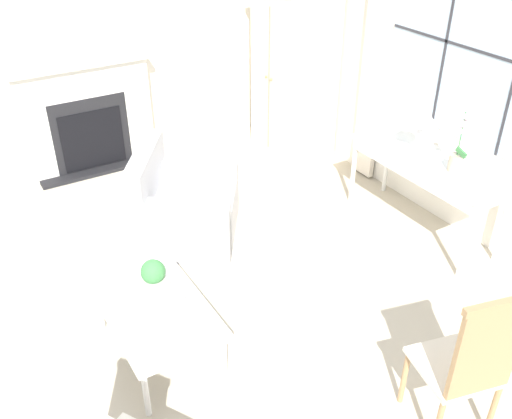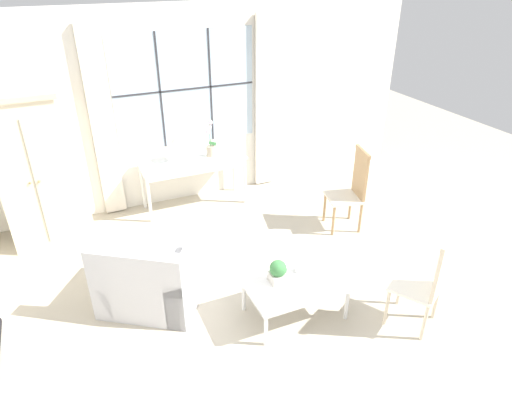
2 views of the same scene
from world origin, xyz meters
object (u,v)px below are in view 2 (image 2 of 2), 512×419
coffee_table (295,285)px  potted_orchid (210,144)px  side_chair_wooden (353,186)px  accent_chair_wooden (429,278)px  armoire (33,169)px  potted_plant_small (278,272)px  console_table (193,164)px  armchair_upholstered (152,280)px  table_lamp (180,138)px  pillar_candle (299,268)px

coffee_table → potted_orchid: bearing=88.8°
side_chair_wooden → accent_chair_wooden: bearing=-103.0°
armoire → side_chair_wooden: bearing=-20.0°
armoire → accent_chair_wooden: 4.78m
armoire → potted_plant_small: armoire is taller
console_table → armchair_upholstered: size_ratio=1.17×
armchair_upholstered → coffee_table: bearing=-31.6°
coffee_table → accent_chair_wooden: bearing=-31.2°
table_lamp → coffee_table: bearing=-81.9°
armoire → pillar_candle: (2.39, -2.56, -0.51)m
side_chair_wooden → coffee_table: bearing=-140.2°
armoire → potted_plant_small: bearing=-51.0°
side_chair_wooden → potted_plant_small: bearing=-144.5°
coffee_table → potted_plant_small: bearing=158.8°
potted_plant_small → pillar_candle: (0.28, 0.06, -0.07)m
side_chair_wooden → coffee_table: 2.03m
accent_chair_wooden → coffee_table: bearing=148.8°
console_table → table_lamp: bearing=179.2°
armchair_upholstered → coffee_table: 1.53m
side_chair_wooden → table_lamp: bearing=143.0°
armoire → potted_orchid: armoire is taller
armchair_upholstered → side_chair_wooden: 2.91m
table_lamp → potted_plant_small: size_ratio=1.77×
armoire → coffee_table: armoire is taller
potted_plant_small → pillar_candle: potted_plant_small is taller
armoire → accent_chair_wooden: (3.38, -3.35, -0.40)m
console_table → potted_orchid: (0.28, 0.01, 0.26)m
armoire → potted_plant_small: size_ratio=7.92×
accent_chair_wooden → coffee_table: size_ratio=1.07×
coffee_table → table_lamp: bearing=98.1°
potted_plant_small → console_table: bearing=91.3°
console_table → table_lamp: 0.45m
console_table → accent_chair_wooden: 3.66m
side_chair_wooden → potted_plant_small: size_ratio=4.53×
potted_orchid → armchair_upholstered: (-1.36, -1.95, -0.65)m
pillar_candle → console_table: bearing=97.3°
armoire → potted_plant_small: 3.40m
coffee_table → potted_plant_small: (-0.17, 0.07, 0.17)m
console_table → table_lamp: (-0.16, 0.00, 0.42)m
potted_orchid → console_table: bearing=-177.9°
console_table → potted_orchid: 0.39m
potted_plant_small → pillar_candle: 0.29m
side_chair_wooden → potted_plant_small: (-1.71, -1.22, -0.06)m
console_table → pillar_candle: (0.34, -2.62, -0.19)m
armoire → console_table: armoire is taller
side_chair_wooden → accent_chair_wooden: 2.00m
table_lamp → coffee_table: size_ratio=0.43×
side_chair_wooden → console_table: bearing=140.7°
accent_chair_wooden → potted_plant_small: size_ratio=4.37×
armoire → armchair_upholstered: size_ratio=1.51×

